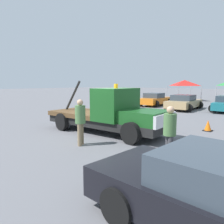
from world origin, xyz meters
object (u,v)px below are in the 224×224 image
(person_near_truck, at_px, (170,130))
(traffic_cone, at_px, (208,126))
(parked_car_olive, at_px, (122,98))
(parked_car_orange, at_px, (155,99))
(canopy_tent_red, at_px, (184,83))
(person_at_hood, at_px, (80,119))
(tow_truck, at_px, (111,114))
(parked_car_tan, at_px, (184,102))

(person_near_truck, relative_size, traffic_cone, 3.14)
(parked_car_olive, height_order, parked_car_orange, same)
(canopy_tent_red, bearing_deg, person_at_hood, -72.78)
(parked_car_orange, bearing_deg, traffic_cone, -140.64)
(tow_truck, bearing_deg, person_at_hood, -82.64)
(parked_car_olive, xyz_separation_m, canopy_tent_red, (3.31, 8.84, 1.71))
(tow_truck, bearing_deg, traffic_cone, 43.93)
(parked_car_orange, xyz_separation_m, parked_car_tan, (3.77, -1.03, 0.00))
(canopy_tent_red, bearing_deg, traffic_cone, -60.15)
(person_at_hood, bearing_deg, canopy_tent_red, 75.38)
(person_at_hood, xyz_separation_m, parked_car_orange, (-6.19, 14.43, -0.38))
(person_at_hood, bearing_deg, parked_car_orange, 81.38)
(tow_truck, height_order, person_at_hood, tow_truck)
(person_at_hood, bearing_deg, parked_car_tan, 68.42)
(canopy_tent_red, relative_size, traffic_cone, 6.13)
(tow_truck, height_order, traffic_cone, tow_truck)
(tow_truck, bearing_deg, person_near_truck, -26.77)
(parked_car_orange, height_order, traffic_cone, parked_car_orange)
(person_at_hood, distance_m, parked_car_orange, 15.71)
(person_at_hood, relative_size, canopy_tent_red, 0.53)
(parked_car_orange, height_order, parked_car_tan, same)
(tow_truck, xyz_separation_m, person_near_truck, (3.93, -1.44, 0.07))
(parked_car_olive, bearing_deg, person_near_truck, -133.21)
(tow_truck, distance_m, parked_car_tan, 11.34)
(person_near_truck, xyz_separation_m, canopy_tent_red, (-10.41, 21.93, 1.36))
(parked_car_tan, distance_m, canopy_tent_red, 10.52)
(tow_truck, bearing_deg, parked_car_orange, 108.18)
(person_near_truck, xyz_separation_m, parked_car_tan, (-5.80, 12.63, -0.35))
(person_at_hood, distance_m, parked_car_olive, 17.30)
(traffic_cone, bearing_deg, tow_truck, -129.46)
(parked_car_orange, xyz_separation_m, traffic_cone, (8.75, -8.44, -0.39))
(person_near_truck, xyz_separation_m, parked_car_olive, (-13.72, 13.09, -0.35))
(parked_car_olive, distance_m, canopy_tent_red, 9.59)
(parked_car_olive, bearing_deg, traffic_cone, -120.96)
(person_near_truck, relative_size, parked_car_olive, 0.40)
(parked_car_tan, bearing_deg, parked_car_orange, 67.47)
(tow_truck, distance_m, traffic_cone, 4.93)
(parked_car_olive, distance_m, parked_car_tan, 7.93)
(parked_car_orange, height_order, canopy_tent_red, canopy_tent_red)
(person_at_hood, relative_size, parked_car_orange, 0.39)
(parked_car_tan, relative_size, traffic_cone, 8.66)
(parked_car_olive, relative_size, parked_car_tan, 0.90)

